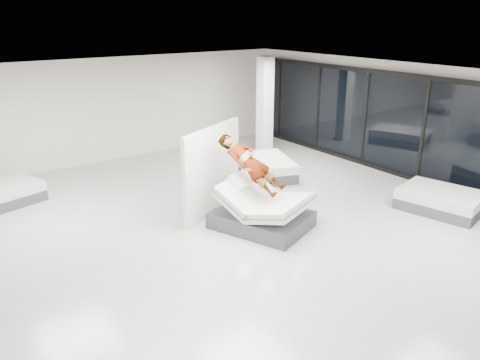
{
  "coord_description": "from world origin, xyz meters",
  "views": [
    {
      "loc": [
        -5.3,
        -7.13,
        4.45
      ],
      "look_at": [
        0.32,
        0.72,
        1.0
      ],
      "focal_mm": 35.0,
      "sensor_mm": 36.0,
      "label": 1
    }
  ],
  "objects_px": {
    "remote": "(269,182)",
    "divider_panel": "(213,171)",
    "flat_bed_right_far": "(264,167)",
    "flat_bed_right_near": "(441,200)",
    "column": "(265,108)",
    "hero_bed": "(262,211)",
    "person": "(250,172)"
  },
  "relations": [
    {
      "from": "flat_bed_right_far",
      "to": "column",
      "type": "relative_size",
      "value": 0.7
    },
    {
      "from": "remote",
      "to": "flat_bed_right_near",
      "type": "distance_m",
      "value": 4.29
    },
    {
      "from": "hero_bed",
      "to": "remote",
      "type": "relative_size",
      "value": 16.89
    },
    {
      "from": "flat_bed_right_near",
      "to": "column",
      "type": "relative_size",
      "value": 0.64
    },
    {
      "from": "person",
      "to": "divider_panel",
      "type": "bearing_deg",
      "value": 87.8
    },
    {
      "from": "remote",
      "to": "divider_panel",
      "type": "bearing_deg",
      "value": 97.3
    },
    {
      "from": "person",
      "to": "flat_bed_right_near",
      "type": "xyz_separation_m",
      "value": [
        4.16,
        -2.03,
        -0.97
      ]
    },
    {
      "from": "divider_panel",
      "to": "flat_bed_right_near",
      "type": "bearing_deg",
      "value": -59.92
    },
    {
      "from": "person",
      "to": "remote",
      "type": "relative_size",
      "value": 12.46
    },
    {
      "from": "divider_panel",
      "to": "flat_bed_right_far",
      "type": "relative_size",
      "value": 1.01
    },
    {
      "from": "divider_panel",
      "to": "flat_bed_right_near",
      "type": "relative_size",
      "value": 1.12
    },
    {
      "from": "flat_bed_right_near",
      "to": "hero_bed",
      "type": "bearing_deg",
      "value": 156.77
    },
    {
      "from": "person",
      "to": "remote",
      "type": "height_order",
      "value": "person"
    },
    {
      "from": "flat_bed_right_far",
      "to": "flat_bed_right_near",
      "type": "bearing_deg",
      "value": -67.12
    },
    {
      "from": "flat_bed_right_far",
      "to": "column",
      "type": "height_order",
      "value": "column"
    },
    {
      "from": "flat_bed_right_far",
      "to": "flat_bed_right_near",
      "type": "height_order",
      "value": "flat_bed_right_far"
    },
    {
      "from": "person",
      "to": "flat_bed_right_far",
      "type": "xyz_separation_m",
      "value": [
        2.3,
        2.38,
        -0.96
      ]
    },
    {
      "from": "hero_bed",
      "to": "column",
      "type": "xyz_separation_m",
      "value": [
        3.45,
        4.29,
        1.23
      ]
    },
    {
      "from": "remote",
      "to": "column",
      "type": "bearing_deg",
      "value": 31.89
    },
    {
      "from": "person",
      "to": "flat_bed_right_far",
      "type": "relative_size",
      "value": 0.77
    },
    {
      "from": "remote",
      "to": "divider_panel",
      "type": "distance_m",
      "value": 1.41
    },
    {
      "from": "column",
      "to": "person",
      "type": "bearing_deg",
      "value": -131.7
    },
    {
      "from": "remote",
      "to": "flat_bed_right_far",
      "type": "relative_size",
      "value": 0.06
    },
    {
      "from": "divider_panel",
      "to": "column",
      "type": "xyz_separation_m",
      "value": [
        3.9,
        3.0,
        0.56
      ]
    },
    {
      "from": "divider_panel",
      "to": "person",
      "type": "bearing_deg",
      "value": -97.37
    },
    {
      "from": "divider_panel",
      "to": "flat_bed_right_far",
      "type": "xyz_separation_m",
      "value": [
        2.64,
        1.39,
        -0.78
      ]
    },
    {
      "from": "hero_bed",
      "to": "remote",
      "type": "bearing_deg",
      "value": 10.08
    },
    {
      "from": "remote",
      "to": "column",
      "type": "xyz_separation_m",
      "value": [
        3.23,
        4.25,
        0.6
      ]
    },
    {
      "from": "person",
      "to": "flat_bed_right_near",
      "type": "bearing_deg",
      "value": -46.81
    },
    {
      "from": "remote",
      "to": "divider_panel",
      "type": "xyz_separation_m",
      "value": [
        -0.67,
        1.25,
        0.04
      ]
    },
    {
      "from": "hero_bed",
      "to": "person",
      "type": "xyz_separation_m",
      "value": [
        -0.11,
        0.29,
        0.84
      ]
    },
    {
      "from": "divider_panel",
      "to": "column",
      "type": "bearing_deg",
      "value": 11.58
    }
  ]
}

